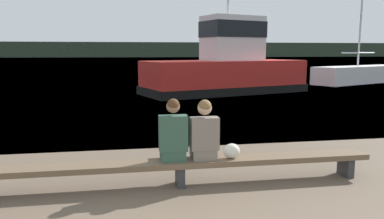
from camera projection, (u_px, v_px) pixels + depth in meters
The scene contains 8 objects.
water_surface at pixel (129, 58), 125.28m from camera, with size 240.00×240.00×0.00m, color #5684A3.
far_shoreline at pixel (129, 50), 141.97m from camera, with size 600.00×12.00×5.49m, color #2D3D2D.
bench_main at pixel (180, 165), 6.02m from camera, with size 6.45×0.41×0.42m.
person_left at pixel (173, 134), 5.93m from camera, with size 0.45×0.42×1.01m.
person_right at pixel (204, 133), 6.01m from camera, with size 0.45×0.43×0.98m.
shopping_bag at pixel (232, 151), 6.11m from camera, with size 0.27×0.19×0.25m.
tugboat_red at pixel (227, 69), 19.53m from camera, with size 9.20×5.71×6.96m.
moored_sailboat at pixel (361, 74), 25.72m from camera, with size 8.32×5.04×9.41m.
Camera 1 is at (-0.76, -2.67, 2.16)m, focal length 35.00 mm.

